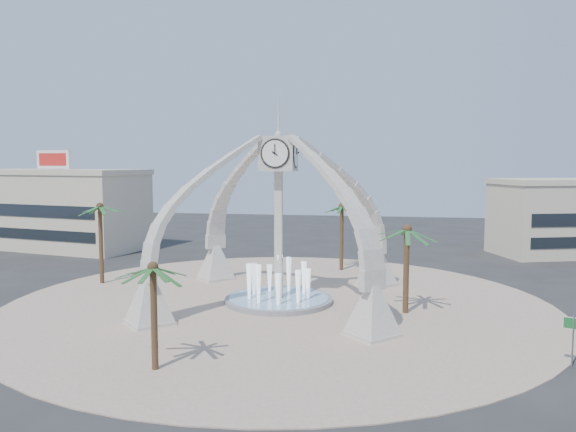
% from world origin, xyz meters
% --- Properties ---
extents(ground, '(140.00, 140.00, 0.00)m').
position_xyz_m(ground, '(0.00, 0.00, 0.00)').
color(ground, '#282828').
rests_on(ground, ground).
extents(plaza, '(40.00, 40.00, 0.06)m').
position_xyz_m(plaza, '(0.00, 0.00, 0.03)').
color(plaza, '#BEA58D').
rests_on(plaza, ground).
extents(clock_tower, '(17.94, 17.94, 16.30)m').
position_xyz_m(clock_tower, '(-0.00, -0.00, 6.49)').
color(clock_tower, beige).
rests_on(clock_tower, ground).
extents(fountain, '(8.00, 8.00, 3.62)m').
position_xyz_m(fountain, '(0.00, 0.00, 0.29)').
color(fountain, gray).
rests_on(fountain, ground).
extents(building_nw, '(23.75, 13.73, 11.90)m').
position_xyz_m(building_nw, '(-32.00, 22.00, 4.83)').
color(building_nw, beige).
rests_on(building_nw, ground).
extents(palm_east, '(5.05, 5.05, 6.66)m').
position_xyz_m(palm_east, '(9.20, -1.37, 5.80)').
color(palm_east, brown).
rests_on(palm_east, ground).
extents(palm_west, '(4.74, 4.74, 7.43)m').
position_xyz_m(palm_west, '(-16.30, 3.93, 6.59)').
color(palm_west, brown).
rests_on(palm_west, ground).
extents(palm_north, '(5.07, 5.07, 6.99)m').
position_xyz_m(palm_north, '(3.56, 13.49, 6.16)').
color(palm_north, brown).
rests_on(palm_north, ground).
extents(palm_south, '(4.07, 4.07, 5.91)m').
position_xyz_m(palm_south, '(-3.53, -14.43, 5.17)').
color(palm_south, brown).
rests_on(palm_south, ground).
extents(street_sign, '(0.93, 0.42, 2.74)m').
position_xyz_m(street_sign, '(17.23, -10.38, 1.96)').
color(street_sign, slate).
rests_on(street_sign, ground).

